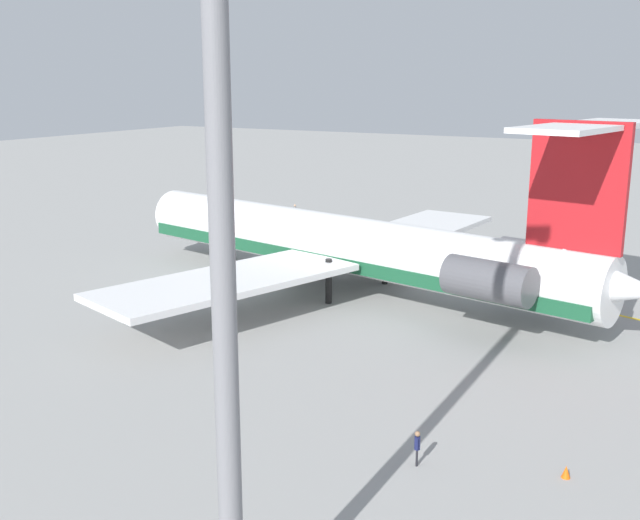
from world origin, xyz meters
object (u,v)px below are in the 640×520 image
ground_crew_starboard (295,210)px  light_mast (218,116)px  main_jetliner (358,246)px  safety_cone_wingtip (566,472)px  ground_crew_near_tail (417,444)px

ground_crew_starboard → light_mast: bearing=-74.3°
ground_crew_starboard → main_jetliner: bearing=-64.1°
main_jetliner → safety_cone_wingtip: size_ratio=88.38×
ground_crew_near_tail → safety_cone_wingtip: size_ratio=2.99×
light_mast → ground_crew_starboard: bearing=-60.3°
ground_crew_near_tail → safety_cone_wingtip: ground_crew_near_tail is taller
ground_crew_starboard → safety_cone_wingtip: ground_crew_starboard is taller
ground_crew_starboard → safety_cone_wingtip: 62.68m
ground_crew_near_tail → safety_cone_wingtip: (-6.01, -2.16, -0.77)m
ground_crew_near_tail → ground_crew_starboard: ground_crew_starboard is taller
ground_crew_starboard → ground_crew_near_tail: bearing=-67.7°
ground_crew_starboard → safety_cone_wingtip: bearing=-62.0°
safety_cone_wingtip → light_mast: light_mast is taller
safety_cone_wingtip → light_mast: 22.52m
safety_cone_wingtip → light_mast: (6.82, 14.84, 15.50)m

